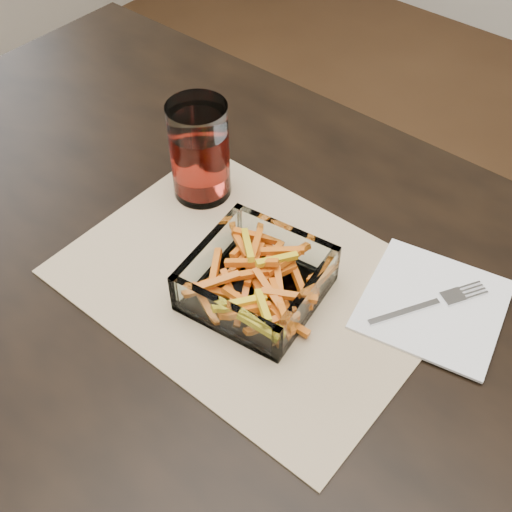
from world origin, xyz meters
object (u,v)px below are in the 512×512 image
(dining_table, at_px, (283,393))
(tumbler, at_px, (200,154))
(glass_bowl, at_px, (256,281))
(fork, at_px, (432,303))

(dining_table, relative_size, tumbler, 11.22)
(glass_bowl, bearing_deg, dining_table, -29.23)
(glass_bowl, xyz_separation_m, fork, (0.18, 0.12, -0.02))
(dining_table, distance_m, glass_bowl, 0.15)
(tumbler, bearing_deg, glass_bowl, -28.34)
(dining_table, bearing_deg, fork, 60.06)
(dining_table, distance_m, fork, 0.21)
(tumbler, bearing_deg, fork, 3.77)
(dining_table, relative_size, fork, 11.04)
(glass_bowl, distance_m, fork, 0.21)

